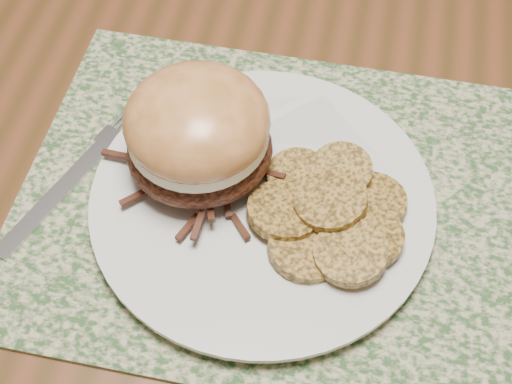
% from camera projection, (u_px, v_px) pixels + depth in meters
% --- Properties ---
extents(ground, '(3.50, 3.50, 0.00)m').
position_uv_depth(ground, '(322.00, 320.00, 1.34)').
color(ground, brown).
rests_on(ground, ground).
extents(dining_table, '(1.50, 0.90, 0.75)m').
position_uv_depth(dining_table, '(368.00, 65.00, 0.79)').
color(dining_table, brown).
rests_on(dining_table, ground).
extents(placemat, '(0.45, 0.33, 0.00)m').
position_uv_depth(placemat, '(294.00, 204.00, 0.58)').
color(placemat, '#2F5029').
rests_on(placemat, dining_table).
extents(dinner_plate, '(0.26, 0.26, 0.02)m').
position_uv_depth(dinner_plate, '(262.00, 201.00, 0.57)').
color(dinner_plate, silver).
rests_on(dinner_plate, placemat).
extents(pork_sandwich, '(0.15, 0.15, 0.09)m').
position_uv_depth(pork_sandwich, '(198.00, 133.00, 0.55)').
color(pork_sandwich, black).
rests_on(pork_sandwich, dinner_plate).
extents(roasted_potatoes, '(0.15, 0.14, 0.03)m').
position_uv_depth(roasted_potatoes, '(331.00, 213.00, 0.55)').
color(roasted_potatoes, '#A2742F').
rests_on(roasted_potatoes, dinner_plate).
extents(fork, '(0.08, 0.18, 0.00)m').
position_uv_depth(fork, '(76.00, 175.00, 0.60)').
color(fork, silver).
rests_on(fork, placemat).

